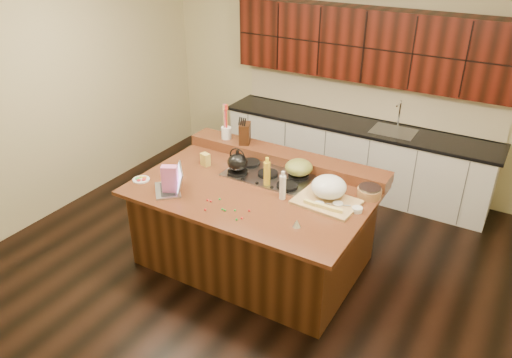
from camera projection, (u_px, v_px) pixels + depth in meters
The scene contains 31 objects.
room at pixel (253, 150), 4.91m from camera, with size 5.52×5.02×2.72m.
island at pixel (254, 225), 5.33m from camera, with size 2.40×1.60×0.92m.
back_ledge at pixel (285, 157), 5.62m from camera, with size 2.40×0.30×0.12m, color black.
cooktop at pixel (268, 175), 5.34m from camera, with size 0.92×0.52×0.05m.
back_counter at pixel (358, 119), 6.64m from camera, with size 3.70×0.66×2.40m.
kettle at pixel (238, 162), 5.31m from camera, with size 0.22×0.22×0.20m, color black.
green_bowl at pixel (299, 167), 5.25m from camera, with size 0.29×0.29×0.16m, color olive.
laptop at pixel (173, 184), 5.04m from camera, with size 0.45×0.45×0.25m.
oil_bottle at pixel (267, 174), 5.09m from camera, with size 0.07×0.07×0.27m, color gold.
vinegar_bottle at pixel (283, 187), 4.87m from camera, with size 0.06×0.06×0.25m, color silver.
wooden_tray at pixel (328, 190), 4.85m from camera, with size 0.63×0.50×0.24m.
ramekin_a at pixel (319, 205), 4.77m from camera, with size 0.10×0.10×0.04m, color white.
ramekin_b at pixel (338, 205), 4.77m from camera, with size 0.10×0.10×0.04m, color white.
ramekin_c at pixel (357, 210), 4.70m from camera, with size 0.10×0.10×0.04m, color white.
strainer_bowl at pixel (369, 193), 4.94m from camera, with size 0.24×0.24×0.09m, color #996B3F.
kitchen_timer at pixel (297, 223), 4.47m from camera, with size 0.08×0.08×0.07m, color silver.
pink_bag at pixel (170, 180), 4.96m from camera, with size 0.16×0.08×0.30m, color #D765A2.
candy_plate at pixel (141, 180), 5.26m from camera, with size 0.18×0.18×0.01m, color white.
package_box at pixel (205, 160), 5.54m from camera, with size 0.10×0.07×0.14m, color gold.
utensil_crock at pixel (226, 133), 5.91m from camera, with size 0.12×0.12×0.14m, color white.
knife_block at pixel (245, 133), 5.77m from camera, with size 0.12×0.20×0.24m, color black.
gumdrop_0 at pixel (205, 210), 4.72m from camera, with size 0.02×0.02×0.02m, color red.
gumdrop_1 at pixel (235, 210), 4.71m from camera, with size 0.02×0.02×0.02m, color #198C26.
gumdrop_2 at pixel (208, 200), 4.88m from camera, with size 0.02×0.02×0.02m, color red.
gumdrop_3 at pixel (225, 210), 4.71m from camera, with size 0.02×0.02×0.02m, color #198C26.
gumdrop_4 at pixel (249, 211), 4.71m from camera, with size 0.02×0.02×0.02m, color red.
gumdrop_5 at pixel (220, 199), 4.89m from camera, with size 0.02×0.02×0.02m, color #198C26.
gumdrop_6 at pixel (211, 201), 4.86m from camera, with size 0.02×0.02×0.02m, color red.
gumdrop_7 at pixel (222, 209), 4.73m from camera, with size 0.02×0.02×0.02m, color #198C26.
gumdrop_8 at pixel (242, 218), 4.59m from camera, with size 0.02×0.02×0.02m, color red.
gumdrop_9 at pixel (236, 220), 4.57m from camera, with size 0.02×0.02×0.02m, color #198C26.
Camera 1 is at (2.29, -3.84, 3.41)m, focal length 35.00 mm.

